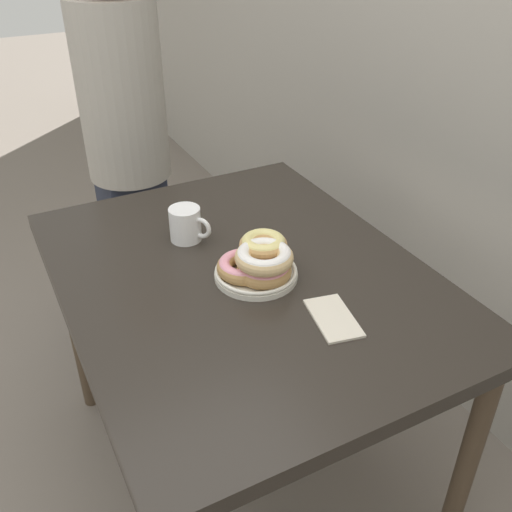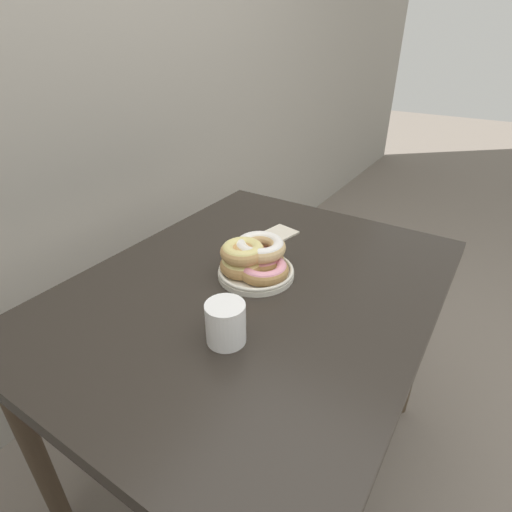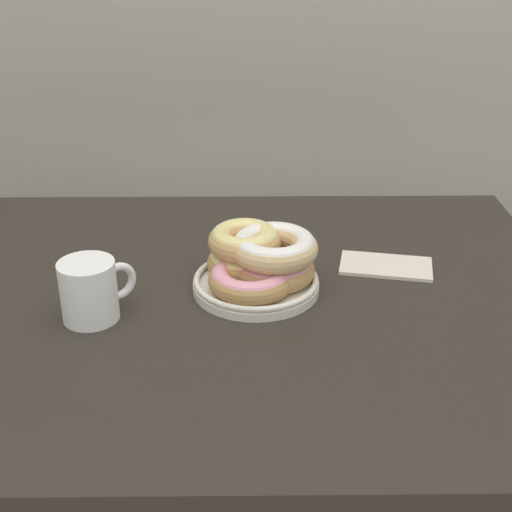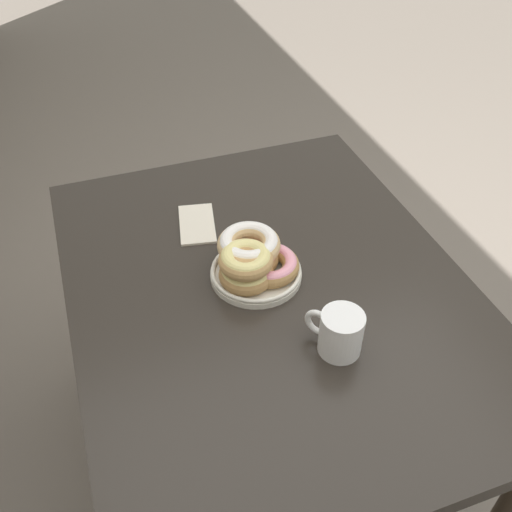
% 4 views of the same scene
% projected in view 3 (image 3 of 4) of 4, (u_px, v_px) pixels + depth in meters
% --- Properties ---
extents(dining_table, '(1.09, 0.85, 0.73)m').
position_uv_depth(dining_table, '(234.00, 337.00, 1.15)').
color(dining_table, '#28231E').
rests_on(dining_table, ground_plane).
extents(donut_plate, '(0.22, 0.22, 0.09)m').
position_uv_depth(donut_plate, '(258.00, 263.00, 1.12)').
color(donut_plate, silver).
rests_on(donut_plate, dining_table).
extents(coffee_mug, '(0.11, 0.09, 0.09)m').
position_uv_depth(coffee_mug, '(90.00, 290.00, 1.04)').
color(coffee_mug, white).
rests_on(coffee_mug, dining_table).
extents(napkin, '(0.17, 0.11, 0.01)m').
position_uv_depth(napkin, '(386.00, 266.00, 1.20)').
color(napkin, beige).
rests_on(napkin, dining_table).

